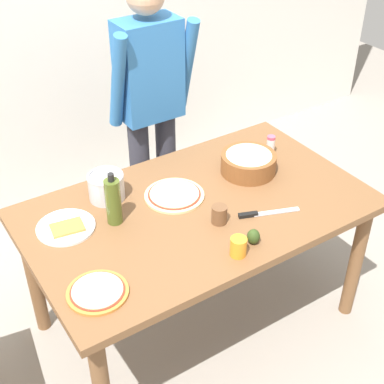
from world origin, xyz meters
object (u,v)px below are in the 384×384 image
Objects in this scene: dining_table at (198,221)px; person_cook at (151,102)px; popcorn_bowl at (248,161)px; steel_pot at (106,186)px; pizza_cooked_on_tray at (98,292)px; cup_small_brown at (219,215)px; avocado at (253,237)px; plate_with_slice at (66,227)px; chef_knife at (261,213)px; cup_orange at (238,247)px; olive_oil_bottle at (113,201)px; salt_shaker at (271,145)px; pizza_raw_on_board at (174,195)px.

person_cook is at bearing 76.35° from dining_table.
steel_pot is at bearing 165.39° from popcorn_bowl.
cup_small_brown is (0.65, 0.11, 0.03)m from pizza_cooked_on_tray.
person_cook is 0.69m from popcorn_bowl.
avocado reaches higher than dining_table.
steel_pot reaches higher than plate_with_slice.
dining_table is 0.31m from chef_knife.
avocado reaches higher than pizza_cooked_on_tray.
cup_small_brown is at bearing -85.23° from dining_table.
steel_pot is at bearing 112.66° from cup_orange.
steel_pot is 0.62× the size of chef_knife.
dining_table is 6.66× the size of pizza_cooked_on_tray.
olive_oil_bottle is at bearing 54.88° from pizza_cooked_on_tray.
person_cook is 0.71m from salt_shaker.
cup_small_brown reaches higher than avocado.
pizza_raw_on_board is 4.11× the size of avocado.
salt_shaker is (0.63, 0.56, 0.01)m from cup_orange.
plate_with_slice is 0.29m from steel_pot.
steel_pot is at bearing 148.61° from pizza_raw_on_board.
salt_shaker is (1.17, 0.01, 0.04)m from plate_with_slice.
pizza_cooked_on_tray is at bearing 172.57° from avocado.
popcorn_bowl is at bearing 62.03° from chef_knife.
cup_small_brown is 0.80× the size of salt_shaker.
person_cook reaches higher than olive_oil_bottle.
person_cook is 0.99m from chef_knife.
plate_with_slice is at bearing 134.08° from cup_orange.
popcorn_bowl is 1.09× the size of olive_oil_bottle.
avocado is (-0.53, -0.53, -0.02)m from salt_shaker.
pizza_cooked_on_tray is 0.92× the size of plate_with_slice.
pizza_raw_on_board reaches higher than chef_knife.
cup_orange is at bearing -101.57° from person_cook.
dining_table is at bearing 94.77° from cup_small_brown.
popcorn_bowl reaches higher than cup_orange.
steel_pot is 0.92m from salt_shaker.
pizza_cooked_on_tray is 0.66m from cup_small_brown.
person_cook reaches higher than pizza_cooked_on_tray.
cup_orange reaches higher than plate_with_slice.
chef_knife is at bearing -26.37° from plate_with_slice.
cup_small_brown is at bearing -144.47° from popcorn_bowl.
person_cook is at bearing 78.43° from cup_orange.
pizza_raw_on_board is 0.53m from plate_with_slice.
cup_orange is at bearing -105.34° from cup_small_brown.
pizza_raw_on_board is at bearing 112.95° from dining_table.
olive_oil_bottle is (0.26, 0.37, 0.10)m from pizza_cooked_on_tray.
salt_shaker is at bearing 17.34° from dining_table.
avocado is (0.68, -0.09, 0.03)m from pizza_cooked_on_tray.
popcorn_bowl is (1.01, 0.37, 0.05)m from pizza_cooked_on_tray.
person_cook is 6.74× the size of pizza_cooked_on_tray.
avocado is (-0.13, -1.11, -0.14)m from person_cook.
pizza_raw_on_board is at bearing -5.68° from plate_with_slice.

